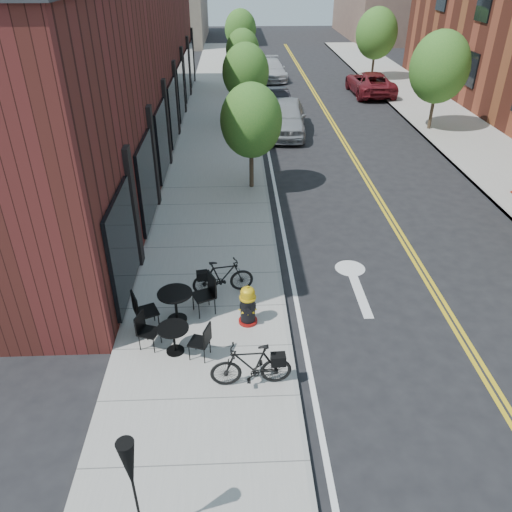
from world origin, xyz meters
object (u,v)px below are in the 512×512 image
object	(u,v)px
bistro_set_c	(176,302)
parked_car_far	(370,83)
fire_hydrant	(248,305)
patio_umbrella	(131,473)
bicycle_left	(251,365)
parked_car_a	(285,117)
bistro_set_b	(174,336)
parked_car_b	(272,107)
parked_car_c	(271,69)
bicycle_right	(223,277)

from	to	relation	value
bistro_set_c	parked_car_far	xyz separation A→B (m)	(10.06, 22.70, 0.07)
fire_hydrant	patio_umbrella	xyz separation A→B (m)	(-1.71, -5.07, 1.05)
bistro_set_c	bicycle_left	bearing A→B (deg)	-75.71
bistro_set_c	parked_car_a	size ratio (longest dim) A/B	0.39
bistro_set_b	parked_car_a	world-z (taller)	parked_car_a
parked_car_far	parked_car_b	bearing A→B (deg)	41.01
bistro_set_b	parked_car_c	xyz separation A→B (m)	(4.09, 28.71, 0.11)
parked_car_a	parked_car_far	size ratio (longest dim) A/B	0.96
patio_umbrella	parked_car_far	world-z (taller)	patio_umbrella
parked_car_b	bistro_set_c	bearing A→B (deg)	-107.67
parked_car_c	parked_car_a	bearing A→B (deg)	-94.67
bicycle_right	parked_car_a	world-z (taller)	parked_car_a
patio_umbrella	parked_car_b	world-z (taller)	patio_umbrella
fire_hydrant	parked_car_c	distance (m)	27.86
parked_car_b	parked_car_far	world-z (taller)	parked_car_b
bistro_set_c	patio_umbrella	world-z (taller)	patio_umbrella
bistro_set_c	patio_umbrella	xyz separation A→B (m)	(-0.02, -5.23, 1.03)
bistro_set_b	parked_car_far	distance (m)	25.83
fire_hydrant	bicycle_left	world-z (taller)	fire_hydrant
parked_car_far	bicycle_left	bearing A→B (deg)	70.52
fire_hydrant	bicycle_left	bearing A→B (deg)	-89.31
bicycle_left	parked_car_a	world-z (taller)	parked_car_a
fire_hydrant	bistro_set_c	xyz separation A→B (m)	(-1.69, 0.16, 0.03)
parked_car_a	parked_car_b	world-z (taller)	parked_car_a
bicycle_left	parked_car_c	xyz separation A→B (m)	(2.45, 29.75, 0.04)
bistro_set_c	parked_car_a	distance (m)	15.36
bistro_set_b	patio_umbrella	size ratio (longest dim) A/B	0.76
bistro_set_b	parked_car_b	bearing A→B (deg)	97.70
bistro_set_b	parked_car_a	size ratio (longest dim) A/B	0.34
patio_umbrella	parked_car_c	xyz separation A→B (m)	(4.17, 32.82, -1.00)
bistro_set_b	parked_car_far	bearing A→B (deg)	85.68
bistro_set_b	fire_hydrant	bearing A→B (deg)	48.86
patio_umbrella	parked_car_c	world-z (taller)	patio_umbrella
bistro_set_c	parked_car_c	distance (m)	27.90
fire_hydrant	bistro_set_c	world-z (taller)	fire_hydrant
fire_hydrant	parked_car_a	xyz separation A→B (m)	(2.27, 15.00, 0.22)
patio_umbrella	parked_car_b	distance (m)	22.30
bicycle_left	bistro_set_c	bearing A→B (deg)	-144.10
bistro_set_b	parked_car_c	size ratio (longest dim) A/B	0.36
parked_car_far	parked_car_c	bearing A→B (deg)	-40.51
bicycle_left	parked_car_b	bearing A→B (deg)	172.33
bicycle_left	parked_car_b	distance (m)	19.01
bicycle_right	patio_umbrella	bearing A→B (deg)	160.21
bicycle_right	patio_umbrella	xyz separation A→B (m)	(-1.11, -6.33, 1.07)
fire_hydrant	parked_car_b	xyz separation A→B (m)	(1.77, 16.94, 0.21)
bicycle_left	parked_car_far	bearing A→B (deg)	159.05
bistro_set_c	parked_car_b	distance (m)	17.13
bistro_set_b	bistro_set_c	xyz separation A→B (m)	(-0.06, 1.12, 0.08)
bistro_set_c	parked_car_b	size ratio (longest dim) A/B	0.38
fire_hydrant	bistro_set_b	world-z (taller)	fire_hydrant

